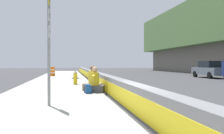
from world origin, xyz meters
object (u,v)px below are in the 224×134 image
Objects in this scene: construction_barrel at (53,71)px; parked_car_fourth at (210,69)px; route_sign_post at (49,38)px; seated_person_middle at (93,82)px; seated_person_foreground at (95,84)px; fire_hydrant at (75,77)px; backpack at (88,89)px.

construction_barrel is 0.21× the size of parked_car_fourth.
seated_person_middle is (4.60, -1.77, -1.71)m from route_sign_post.
construction_barrel is (16.52, 2.86, 0.11)m from seated_person_foreground.
fire_hydrant is 3.77m from seated_person_middle.
route_sign_post reaches higher than fire_hydrant.
construction_barrel is at bearing 8.50° from backpack.
backpack is at bearing 142.62° from seated_person_foreground.
seated_person_foreground is 0.97m from seated_person_middle.
seated_person_middle is at bearing 0.54° from seated_person_foreground.
route_sign_post is 3.79× the size of construction_barrel.
seated_person_middle is 15.82m from construction_barrel.
seated_person_foreground reaches higher than fire_hydrant.
backpack is at bearing -24.30° from route_sign_post.
route_sign_post is at bearing 155.70° from backpack.
route_sign_post is 4.09× the size of fire_hydrant.
route_sign_post is 9.00× the size of backpack.
fire_hydrant is 0.75× the size of seated_person_foreground.
backpack is 0.42× the size of construction_barrel.
parked_car_fourth is at bearing -45.43° from seated_person_foreground.
fire_hydrant is 4.73m from seated_person_foreground.
backpack is at bearing 167.05° from seated_person_middle.
route_sign_post is at bearing 158.99° from seated_person_middle.
parked_car_fourth is at bearing -45.20° from backpack.
fire_hydrant is at bearing 9.31° from seated_person_foreground.
backpack is at bearing -175.14° from fire_hydrant.
route_sign_post is 4.40m from seated_person_foreground.
fire_hydrant is 12.04m from construction_barrel.
backpack is 18.71m from parked_car_fourth.
backpack is at bearing 134.80° from parked_car_fourth.
seated_person_middle reaches higher than backpack.
fire_hydrant is at bearing 11.55° from seated_person_middle.
construction_barrel is at bearing 76.57° from parked_car_fourth.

